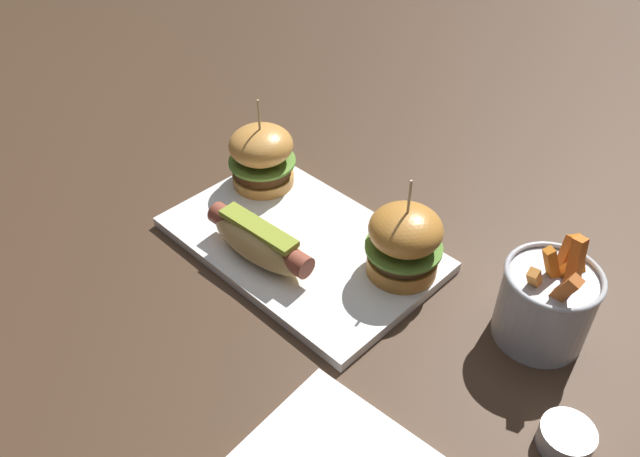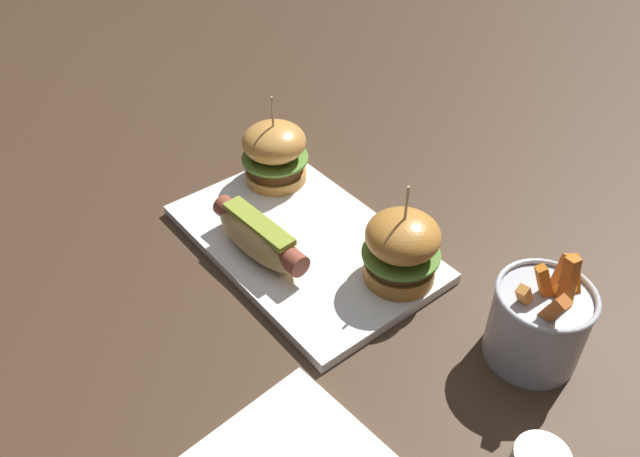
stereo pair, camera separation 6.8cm
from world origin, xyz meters
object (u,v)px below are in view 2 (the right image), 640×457
(platter_main, at_px, (303,242))
(fries_bucket, at_px, (539,322))
(slider_left, at_px, (275,153))
(slider_right, at_px, (402,248))
(hot_dog, at_px, (259,236))

(platter_main, xyz_separation_m, fries_bucket, (0.30, 0.09, 0.04))
(slider_left, height_order, slider_right, slider_right)
(slider_left, relative_size, slider_right, 0.98)
(slider_left, bearing_deg, slider_right, -0.56)
(hot_dog, xyz_separation_m, slider_left, (-0.12, 0.11, 0.02))
(platter_main, distance_m, fries_bucket, 0.31)
(slider_left, height_order, fries_bucket, same)
(hot_dog, xyz_separation_m, fries_bucket, (0.31, 0.14, 0.01))
(platter_main, height_order, slider_right, slider_right)
(hot_dog, relative_size, slider_right, 1.19)
(slider_right, bearing_deg, fries_bucket, 13.11)
(slider_left, xyz_separation_m, fries_bucket, (0.43, 0.04, -0.01))
(hot_dog, relative_size, slider_left, 1.21)
(fries_bucket, bearing_deg, platter_main, -163.72)
(platter_main, height_order, slider_left, slider_left)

